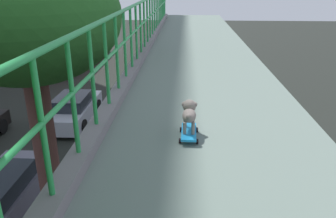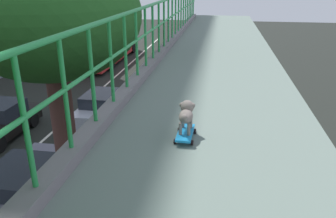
{
  "view_description": "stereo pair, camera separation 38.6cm",
  "coord_description": "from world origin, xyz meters",
  "px_view_note": "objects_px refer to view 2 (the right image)",
  "views": [
    {
      "loc": [
        0.71,
        -0.4,
        6.74
      ],
      "look_at": [
        0.52,
        3.19,
        5.33
      ],
      "focal_mm": 35.48,
      "sensor_mm": 36.0,
      "label": 1
    },
    {
      "loc": [
        1.1,
        -0.36,
        6.74
      ],
      "look_at": [
        0.52,
        3.19,
        5.33
      ],
      "focal_mm": 35.48,
      "sensor_mm": 36.0,
      "label": 2
    }
  ],
  "objects_px": {
    "car_black_sixth": "(2,122)",
    "small_dog": "(186,113)",
    "city_bus": "(107,38)",
    "car_silver_seventh": "(102,106)",
    "car_grey_fifth": "(24,184)",
    "toy_skateboard": "(185,133)"
  },
  "relations": [
    {
      "from": "car_black_sixth",
      "to": "small_dog",
      "type": "height_order",
      "value": "small_dog"
    },
    {
      "from": "small_dog",
      "to": "city_bus",
      "type": "bearing_deg",
      "value": 111.17
    },
    {
      "from": "car_silver_seventh",
      "to": "car_black_sixth",
      "type": "bearing_deg",
      "value": -144.05
    },
    {
      "from": "car_grey_fifth",
      "to": "car_silver_seventh",
      "type": "xyz_separation_m",
      "value": [
        0.03,
        7.07,
        -0.01
      ]
    },
    {
      "from": "car_grey_fifth",
      "to": "city_bus",
      "type": "distance_m",
      "value": 20.1
    },
    {
      "from": "car_black_sixth",
      "to": "car_silver_seventh",
      "type": "distance_m",
      "value": 4.66
    },
    {
      "from": "car_black_sixth",
      "to": "city_bus",
      "type": "xyz_separation_m",
      "value": [
        -0.15,
        15.35,
        1.3
      ]
    },
    {
      "from": "car_grey_fifth",
      "to": "small_dog",
      "type": "xyz_separation_m",
      "value": [
        5.58,
        -4.79,
        4.71
      ]
    },
    {
      "from": "toy_skateboard",
      "to": "small_dog",
      "type": "height_order",
      "value": "small_dog"
    },
    {
      "from": "car_grey_fifth",
      "to": "toy_skateboard",
      "type": "distance_m",
      "value": 8.66
    },
    {
      "from": "car_grey_fifth",
      "to": "toy_skateboard",
      "type": "height_order",
      "value": "toy_skateboard"
    },
    {
      "from": "car_black_sixth",
      "to": "toy_skateboard",
      "type": "relative_size",
      "value": 9.59
    },
    {
      "from": "car_grey_fifth",
      "to": "toy_skateboard",
      "type": "xyz_separation_m",
      "value": [
        5.58,
        -4.85,
        4.5
      ]
    },
    {
      "from": "car_grey_fifth",
      "to": "small_dog",
      "type": "distance_m",
      "value": 8.74
    },
    {
      "from": "toy_skateboard",
      "to": "car_grey_fifth",
      "type": "bearing_deg",
      "value": 139.01
    },
    {
      "from": "car_grey_fifth",
      "to": "toy_skateboard",
      "type": "bearing_deg",
      "value": -40.99
    },
    {
      "from": "car_silver_seventh",
      "to": "toy_skateboard",
      "type": "height_order",
      "value": "toy_skateboard"
    },
    {
      "from": "car_black_sixth",
      "to": "small_dog",
      "type": "bearing_deg",
      "value": -44.38
    },
    {
      "from": "toy_skateboard",
      "to": "car_black_sixth",
      "type": "bearing_deg",
      "value": 135.43
    },
    {
      "from": "city_bus",
      "to": "toy_skateboard",
      "type": "bearing_deg",
      "value": -68.88
    },
    {
      "from": "car_grey_fifth",
      "to": "city_bus",
      "type": "relative_size",
      "value": 0.42
    },
    {
      "from": "car_silver_seventh",
      "to": "toy_skateboard",
      "type": "xyz_separation_m",
      "value": [
        5.55,
        -11.92,
        4.51
      ]
    }
  ]
}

